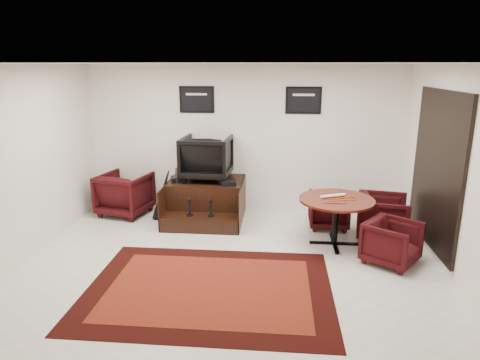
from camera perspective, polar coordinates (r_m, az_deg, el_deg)
name	(u,v)px	position (r m, az deg, el deg)	size (l,w,h in m)	color
ground	(230,264)	(6.29, -1.33, -11.18)	(6.00, 6.00, 0.00)	silver
room_shell	(260,141)	(5.81, 2.71, 5.20)	(6.02, 5.02, 2.81)	white
area_rug	(209,288)	(5.68, -4.13, -14.23)	(3.13, 2.35, 0.01)	black
shine_podium	(206,201)	(8.00, -4.53, -2.79)	(1.39, 1.43, 0.71)	black
shine_chair	(207,155)	(7.93, -4.48, 3.29)	(0.88, 0.82, 0.90)	black
shoes_pair	(177,179)	(7.91, -8.42, 0.12)	(0.28, 0.30, 0.09)	black
polish_kit	(229,183)	(7.57, -1.54, -0.42)	(0.25, 0.18, 0.09)	black
umbrella_black	(161,197)	(7.97, -10.46, -2.23)	(0.33, 0.12, 0.89)	black
umbrella_hooked	(162,193)	(8.16, -10.31, -1.69)	(0.34, 0.13, 0.92)	black
armchair_side	(125,192)	(8.44, -15.10, -1.52)	(0.86, 0.81, 0.89)	black
meeting_table	(336,204)	(6.86, 12.73, -3.18)	(1.17, 1.17, 0.77)	#441709
table_chair_back	(329,208)	(7.70, 11.74, -3.71)	(0.67, 0.62, 0.69)	black
table_chair_window	(383,215)	(7.43, 18.50, -4.41)	(0.78, 0.73, 0.80)	black
table_chair_corner	(392,241)	(6.55, 19.62, -7.62)	(0.68, 0.64, 0.70)	black
paper_roll	(333,196)	(6.89, 12.29, -2.07)	(0.05, 0.05, 0.42)	white
table_clutter	(340,200)	(6.76, 13.25, -2.62)	(0.56, 0.39, 0.01)	#D5560B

